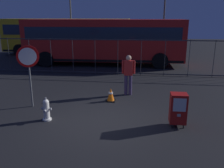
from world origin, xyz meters
TOP-DOWN VIEW (x-y plane):
  - ground_plane at (0.00, 0.00)m, footprint 60.00×60.00m
  - fire_hydrant at (-1.63, -0.07)m, footprint 0.33×0.32m
  - newspaper_box_primary at (2.41, -0.02)m, footprint 0.48×0.42m
  - stop_sign at (-2.61, 1.00)m, footprint 0.71×0.31m
  - pedestrian at (0.78, 2.81)m, footprint 0.55×0.22m
  - traffic_cone at (0.16, 1.94)m, footprint 0.36×0.36m
  - fence_barrier at (-0.00, 6.37)m, footprint 18.03×0.04m
  - bus_near at (-1.24, 9.37)m, footprint 10.57×3.04m
  - bus_far at (-5.00, 13.11)m, footprint 10.53×2.87m

SIDE VIEW (x-z plane):
  - ground_plane at x=0.00m, z-range 0.00..0.00m
  - traffic_cone at x=0.16m, z-range -0.01..0.52m
  - fire_hydrant at x=-1.63m, z-range -0.02..0.72m
  - newspaper_box_primary at x=2.41m, z-range 0.06..1.08m
  - pedestrian at x=0.78m, z-range 0.11..1.78m
  - fence_barrier at x=0.00m, z-range 0.02..2.02m
  - stop_sign at x=-2.61m, z-range 0.49..2.72m
  - bus_near at x=-1.24m, z-range 0.21..3.21m
  - bus_far at x=-5.00m, z-range 0.21..3.21m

